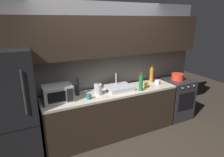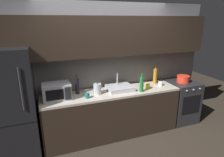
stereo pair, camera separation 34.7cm
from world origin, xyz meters
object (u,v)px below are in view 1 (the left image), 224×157
object	(u,v)px
kettle	(98,89)
wine_bottle_dark	(77,87)
wine_bottle_green	(141,83)
mug_yellow	(146,85)
oven_range	(176,98)
mug_teal	(89,97)
mug_white	(157,82)
cooking_pot	(178,77)
microwave	(57,93)
wine_bottle_amber	(151,75)
refrigerator	(12,109)

from	to	relation	value
kettle	wine_bottle_dark	xyz separation A→B (m)	(-0.34, 0.14, 0.05)
wine_bottle_green	mug_yellow	world-z (taller)	wine_bottle_green
oven_range	kettle	distance (m)	2.00
mug_teal	kettle	bearing A→B (deg)	29.05
mug_yellow	mug_white	bearing A→B (deg)	8.08
mug_teal	mug_white	bearing A→B (deg)	4.08
oven_range	mug_white	size ratio (longest dim) A/B	10.33
kettle	mug_teal	bearing A→B (deg)	-150.95
oven_range	wine_bottle_dark	bearing A→B (deg)	176.89
cooking_pot	oven_range	bearing A→B (deg)	-4.08
wine_bottle_dark	mug_yellow	world-z (taller)	wine_bottle_dark
mug_white	cooking_pot	distance (m)	0.59
mug_white	microwave	bearing A→B (deg)	178.66
microwave	kettle	size ratio (longest dim) A/B	2.13
kettle	microwave	bearing A→B (deg)	176.98
kettle	cooking_pot	xyz separation A→B (m)	(1.91, 0.02, -0.03)
mug_white	cooking_pot	xyz separation A→B (m)	(0.59, 0.03, 0.03)
kettle	wine_bottle_amber	xyz separation A→B (m)	(1.30, 0.17, 0.07)
wine_bottle_green	kettle	bearing A→B (deg)	167.98
microwave	mug_yellow	distance (m)	1.70
wine_bottle_dark	kettle	bearing A→B (deg)	-22.62
wine_bottle_dark	cooking_pot	distance (m)	2.25
cooking_pot	mug_yellow	bearing A→B (deg)	-175.28
mug_teal	mug_white	size ratio (longest dim) A/B	1.04
wine_bottle_dark	mug_yellow	size ratio (longest dim) A/B	3.59
microwave	mug_yellow	xyz separation A→B (m)	(1.70, -0.09, -0.09)
microwave	mug_yellow	size ratio (longest dim) A/B	4.66
microwave	wine_bottle_green	distance (m)	1.51
oven_range	cooking_pot	bearing A→B (deg)	175.92
mug_yellow	wine_bottle_dark	bearing A→B (deg)	171.58
refrigerator	oven_range	bearing A→B (deg)	-0.02
kettle	wine_bottle_green	size ratio (longest dim) A/B	0.62
refrigerator	wine_bottle_dark	world-z (taller)	refrigerator
mug_yellow	mug_white	size ratio (longest dim) A/B	1.13
oven_range	cooking_pot	size ratio (longest dim) A/B	3.39
microwave	wine_bottle_amber	size ratio (longest dim) A/B	1.20
kettle	refrigerator	bearing A→B (deg)	179.23
oven_range	microwave	world-z (taller)	microwave
wine_bottle_amber	oven_range	bearing A→B (deg)	-13.36
wine_bottle_green	mug_yellow	xyz separation A→B (m)	(0.20, 0.11, -0.10)
cooking_pot	wine_bottle_amber	bearing A→B (deg)	166.36
mug_yellow	cooking_pot	bearing A→B (deg)	4.72
oven_range	wine_bottle_green	bearing A→B (deg)	-170.62
refrigerator	kettle	distance (m)	1.38
wine_bottle_green	mug_white	size ratio (longest dim) A/B	4.02
wine_bottle_dark	cooking_pot	xyz separation A→B (m)	(2.25, -0.12, -0.08)
wine_bottle_amber	mug_teal	xyz separation A→B (m)	(-1.51, -0.29, -0.12)
refrigerator	kettle	size ratio (longest dim) A/B	8.34
oven_range	wine_bottle_amber	xyz separation A→B (m)	(-0.63, 0.15, 0.61)
wine_bottle_amber	microwave	bearing A→B (deg)	-176.28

